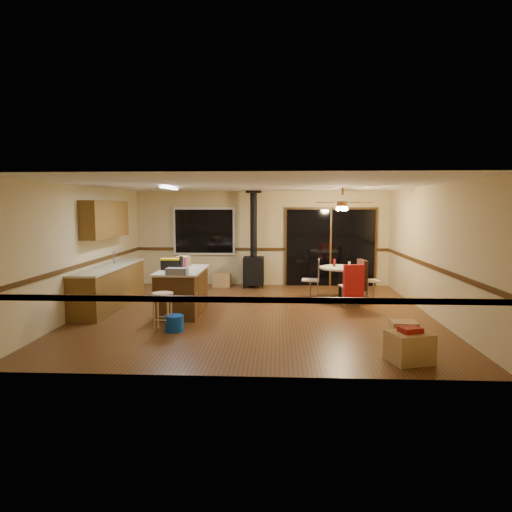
# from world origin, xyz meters

# --- Properties ---
(floor) EXTENTS (7.00, 7.00, 0.00)m
(floor) POSITION_xyz_m (0.00, 0.00, 0.00)
(floor) COLOR #523017
(floor) RESTS_ON ground
(ceiling) EXTENTS (7.00, 7.00, 0.00)m
(ceiling) POSITION_xyz_m (0.00, 0.00, 2.60)
(ceiling) COLOR silver
(ceiling) RESTS_ON ground
(wall_back) EXTENTS (7.00, 0.00, 7.00)m
(wall_back) POSITION_xyz_m (0.00, 3.50, 1.30)
(wall_back) COLOR tan
(wall_back) RESTS_ON ground
(wall_front) EXTENTS (7.00, 0.00, 7.00)m
(wall_front) POSITION_xyz_m (0.00, -3.50, 1.30)
(wall_front) COLOR tan
(wall_front) RESTS_ON ground
(wall_left) EXTENTS (0.00, 7.00, 7.00)m
(wall_left) POSITION_xyz_m (-3.50, 0.00, 1.30)
(wall_left) COLOR tan
(wall_left) RESTS_ON ground
(wall_right) EXTENTS (0.00, 7.00, 7.00)m
(wall_right) POSITION_xyz_m (3.50, 0.00, 1.30)
(wall_right) COLOR tan
(wall_right) RESTS_ON ground
(chair_rail) EXTENTS (7.00, 7.00, 0.08)m
(chair_rail) POSITION_xyz_m (0.00, 0.00, 1.00)
(chair_rail) COLOR #422910
(chair_rail) RESTS_ON ground
(window) EXTENTS (1.72, 0.10, 1.32)m
(window) POSITION_xyz_m (-1.60, 3.45, 1.50)
(window) COLOR black
(window) RESTS_ON ground
(sliding_door) EXTENTS (2.52, 0.10, 2.10)m
(sliding_door) POSITION_xyz_m (1.90, 3.45, 1.05)
(sliding_door) COLOR black
(sliding_door) RESTS_ON ground
(lower_cabinets) EXTENTS (0.60, 3.00, 0.86)m
(lower_cabinets) POSITION_xyz_m (-3.20, 0.50, 0.43)
(lower_cabinets) COLOR brown
(lower_cabinets) RESTS_ON ground
(countertop) EXTENTS (0.64, 3.04, 0.04)m
(countertop) POSITION_xyz_m (-3.20, 0.50, 0.88)
(countertop) COLOR beige
(countertop) RESTS_ON lower_cabinets
(upper_cabinets) EXTENTS (0.35, 2.00, 0.80)m
(upper_cabinets) POSITION_xyz_m (-3.33, 0.70, 1.90)
(upper_cabinets) COLOR brown
(upper_cabinets) RESTS_ON ground
(kitchen_island) EXTENTS (0.88, 1.68, 0.90)m
(kitchen_island) POSITION_xyz_m (-1.50, 0.00, 0.45)
(kitchen_island) COLOR #492D12
(kitchen_island) RESTS_ON ground
(wood_stove) EXTENTS (0.55, 0.50, 2.52)m
(wood_stove) POSITION_xyz_m (-0.20, 3.05, 0.73)
(wood_stove) COLOR black
(wood_stove) RESTS_ON ground
(ceiling_fan) EXTENTS (0.24, 0.24, 0.55)m
(ceiling_fan) POSITION_xyz_m (1.93, 1.47, 2.21)
(ceiling_fan) COLOR brown
(ceiling_fan) RESTS_ON ceiling
(fluorescent_strip) EXTENTS (0.10, 1.20, 0.04)m
(fluorescent_strip) POSITION_xyz_m (-1.80, 0.30, 2.56)
(fluorescent_strip) COLOR white
(fluorescent_strip) RESTS_ON ceiling
(toolbox_grey) EXTENTS (0.41, 0.24, 0.12)m
(toolbox_grey) POSITION_xyz_m (-1.44, -0.72, 0.96)
(toolbox_grey) COLOR slate
(toolbox_grey) RESTS_ON kitchen_island
(toolbox_black) EXTENTS (0.36, 0.19, 0.20)m
(toolbox_black) POSITION_xyz_m (-1.73, -0.04, 1.00)
(toolbox_black) COLOR black
(toolbox_black) RESTS_ON kitchen_island
(toolbox_yellow_lid) EXTENTS (0.39, 0.21, 0.03)m
(toolbox_yellow_lid) POSITION_xyz_m (-1.73, -0.04, 1.11)
(toolbox_yellow_lid) COLOR gold
(toolbox_yellow_lid) RESTS_ON toolbox_black
(box_on_island) EXTENTS (0.28, 0.35, 0.22)m
(box_on_island) POSITION_xyz_m (-1.58, 0.47, 1.01)
(box_on_island) COLOR #A67F4A
(box_on_island) RESTS_ON kitchen_island
(bottle_dark) EXTENTS (0.09, 0.09, 0.27)m
(bottle_dark) POSITION_xyz_m (-1.51, -0.03, 1.04)
(bottle_dark) COLOR black
(bottle_dark) RESTS_ON kitchen_island
(bottle_pink) EXTENTS (0.09, 0.09, 0.23)m
(bottle_pink) POSITION_xyz_m (-1.45, 0.10, 1.01)
(bottle_pink) COLOR #D84C8C
(bottle_pink) RESTS_ON kitchen_island
(bottle_white) EXTENTS (0.07, 0.07, 0.17)m
(bottle_white) POSITION_xyz_m (-1.51, 0.42, 0.99)
(bottle_white) COLOR white
(bottle_white) RESTS_ON kitchen_island
(bar_stool) EXTENTS (0.42, 0.42, 0.68)m
(bar_stool) POSITION_xyz_m (-1.55, -1.41, 0.34)
(bar_stool) COLOR tan
(bar_stool) RESTS_ON floor
(blue_bucket) EXTENTS (0.34, 0.34, 0.28)m
(blue_bucket) POSITION_xyz_m (-1.35, -1.40, 0.14)
(blue_bucket) COLOR #0C43B3
(blue_bucket) RESTS_ON floor
(dining_table) EXTENTS (1.01, 1.01, 0.78)m
(dining_table) POSITION_xyz_m (1.93, 1.47, 0.54)
(dining_table) COLOR black
(dining_table) RESTS_ON ground
(glass_red) EXTENTS (0.08, 0.08, 0.18)m
(glass_red) POSITION_xyz_m (1.78, 1.57, 0.87)
(glass_red) COLOR #590C14
(glass_red) RESTS_ON dining_table
(glass_cream) EXTENTS (0.06, 0.06, 0.13)m
(glass_cream) POSITION_xyz_m (2.11, 1.42, 0.84)
(glass_cream) COLOR beige
(glass_cream) RESTS_ON dining_table
(chair_left) EXTENTS (0.44, 0.44, 0.51)m
(chair_left) POSITION_xyz_m (1.33, 1.56, 0.59)
(chair_left) COLOR tan
(chair_left) RESTS_ON ground
(chair_near) EXTENTS (0.51, 0.54, 0.70)m
(chair_near) POSITION_xyz_m (2.07, 0.59, 0.60)
(chair_near) COLOR tan
(chair_near) RESTS_ON ground
(chair_right) EXTENTS (0.53, 0.50, 0.70)m
(chair_right) POSITION_xyz_m (2.45, 1.48, 0.60)
(chair_right) COLOR tan
(chair_right) RESTS_ON ground
(box_under_window) EXTENTS (0.48, 0.39, 0.37)m
(box_under_window) POSITION_xyz_m (-1.07, 3.10, 0.19)
(box_under_window) COLOR #A67F4A
(box_under_window) RESTS_ON floor
(box_corner_a) EXTENTS (0.68, 0.62, 0.42)m
(box_corner_a) POSITION_xyz_m (2.31, -2.83, 0.21)
(box_corner_a) COLOR #A67F4A
(box_corner_a) RESTS_ON floor
(box_corner_b) EXTENTS (0.41, 0.35, 0.32)m
(box_corner_b) POSITION_xyz_m (2.50, -1.80, 0.16)
(box_corner_b) COLOR #A67F4A
(box_corner_b) RESTS_ON floor
(box_small_red) EXTENTS (0.34, 0.31, 0.08)m
(box_small_red) POSITION_xyz_m (2.31, -2.83, 0.46)
(box_small_red) COLOR maroon
(box_small_red) RESTS_ON box_corner_a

